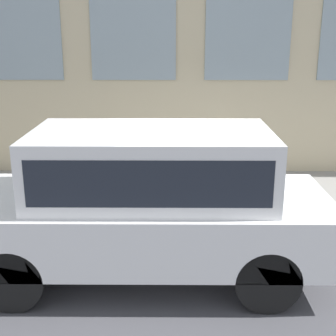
% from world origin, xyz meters
% --- Properties ---
extents(ground_plane, '(80.00, 80.00, 0.00)m').
position_xyz_m(ground_plane, '(0.00, 0.00, 0.00)').
color(ground_plane, '#47474C').
extents(sidewalk, '(3.17, 60.00, 0.13)m').
position_xyz_m(sidewalk, '(1.59, 0.00, 0.06)').
color(sidewalk, gray).
rests_on(sidewalk, ground_plane).
extents(fire_hydrant, '(0.31, 0.43, 0.76)m').
position_xyz_m(fire_hydrant, '(0.69, 0.13, 0.51)').
color(fire_hydrant, '#2D7260').
rests_on(fire_hydrant, sidewalk).
extents(person, '(0.29, 0.19, 1.18)m').
position_xyz_m(person, '(0.75, 0.76, 0.84)').
color(person, '#726651').
rests_on(person, sidewalk).
extents(parked_truck_white_near, '(1.84, 4.77, 1.97)m').
position_xyz_m(parked_truck_white_near, '(-1.17, 0.70, 1.12)').
color(parked_truck_white_near, black).
rests_on(parked_truck_white_near, ground_plane).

